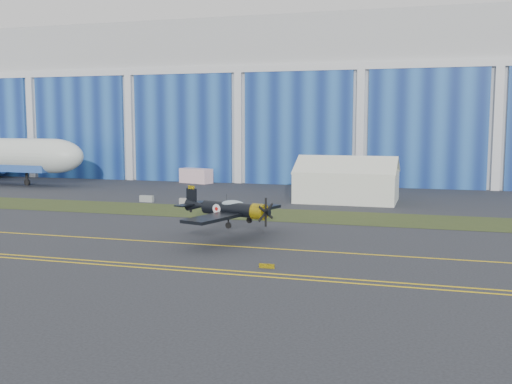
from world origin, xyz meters
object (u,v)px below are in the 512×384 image
(tent, at_px, (347,178))
(shipping_container, at_px, (196,176))
(warbird, at_px, (229,209))
(tug, at_px, (309,183))

(tent, relative_size, shipping_container, 2.27)
(warbird, xyz_separation_m, tent, (6.93, 31.09, 0.30))
(tent, relative_size, tug, 5.56)
(tent, distance_m, shipping_container, 35.14)
(warbird, relative_size, shipping_container, 2.52)
(tug, bearing_deg, shipping_container, -174.10)
(shipping_container, height_order, tug, shipping_container)
(shipping_container, bearing_deg, tug, 17.29)
(tent, height_order, shipping_container, tent)
(shipping_container, distance_m, tug, 21.25)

